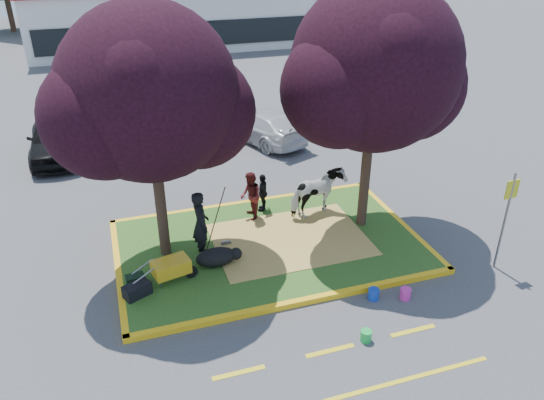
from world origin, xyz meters
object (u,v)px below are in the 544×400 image
object	(u,v)px
calf	(216,257)
sign_post	(507,210)
cow	(317,193)
handler	(201,224)
wheelbarrow	(171,267)
car_silver	(109,129)
bucket_blue	(374,294)
car_black	(55,137)
bucket_pink	(405,294)
bucket_green	(366,336)

from	to	relation	value
calf	sign_post	world-z (taller)	sign_post
cow	calf	distance (m)	3.89
handler	wheelbarrow	xyz separation A→B (m)	(-0.95, -0.96, -0.51)
cow	car_silver	size ratio (longest dim) A/B	0.41
bucket_blue	car_black	xyz separation A→B (m)	(-7.47, 11.65, 0.64)
bucket_pink	sign_post	bearing A→B (deg)	8.61
handler	sign_post	distance (m)	7.73
calf	wheelbarrow	bearing A→B (deg)	-179.91
bucket_blue	car_black	world-z (taller)	car_black
calf	bucket_pink	distance (m)	4.81
cow	bucket_green	xyz separation A→B (m)	(-1.00, -5.26, -0.74)
bucket_blue	car_silver	bearing A→B (deg)	114.29
cow	bucket_blue	distance (m)	4.09
handler	wheelbarrow	size ratio (longest dim) A/B	1.15
bucket_green	car_silver	world-z (taller)	car_silver
bucket_blue	car_black	bearing A→B (deg)	122.65
bucket_green	bucket_pink	world-z (taller)	bucket_pink
wheelbarrow	bucket_pink	xyz separation A→B (m)	(5.24, -2.23, -0.43)
bucket_pink	bucket_blue	distance (m)	0.77
car_black	car_silver	bearing A→B (deg)	11.99
sign_post	cow	bearing A→B (deg)	128.56
calf	sign_post	size ratio (longest dim) A/B	0.39
bucket_green	handler	bearing A→B (deg)	123.01
bucket_green	bucket_blue	size ratio (longest dim) A/B	0.93
cow	bucket_pink	size ratio (longest dim) A/B	6.11
car_black	car_silver	world-z (taller)	car_black
cow	wheelbarrow	bearing A→B (deg)	96.36
bucket_pink	car_black	bearing A→B (deg)	124.64
cow	bucket_green	size ratio (longest dim) A/B	6.49
wheelbarrow	bucket_blue	bearing A→B (deg)	-36.93
wheelbarrow	car_silver	xyz separation A→B (m)	(-0.96, 10.10, 0.12)
wheelbarrow	car_black	world-z (taller)	car_black
cow	bucket_green	world-z (taller)	cow
calf	wheelbarrow	world-z (taller)	wheelbarrow
bucket_blue	car_silver	xyz separation A→B (m)	(-5.46, 12.10, 0.54)
sign_post	wheelbarrow	bearing A→B (deg)	163.75
wheelbarrow	sign_post	distance (m)	8.42
car_silver	sign_post	bearing A→B (deg)	150.43
sign_post	car_silver	bearing A→B (deg)	123.60
sign_post	car_black	bearing A→B (deg)	130.31
handler	bucket_blue	xyz separation A→B (m)	(3.55, -2.96, -0.93)
handler	bucket_pink	distance (m)	5.42
calf	bucket_green	distance (m)	4.38
calf	handler	bearing A→B (deg)	95.32
car_black	sign_post	bearing A→B (deg)	-46.41
bucket_pink	car_silver	distance (m)	13.81
sign_post	bucket_pink	bearing A→B (deg)	-175.29
sign_post	car_silver	size ratio (longest dim) A/B	0.65
car_silver	wheelbarrow	bearing A→B (deg)	118.38
sign_post	bucket_blue	world-z (taller)	sign_post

